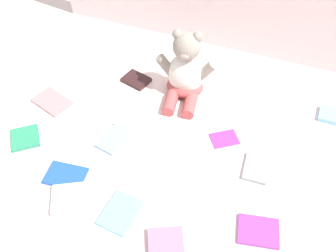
# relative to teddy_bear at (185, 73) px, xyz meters

# --- Properties ---
(ground_plane) EXTENTS (3.20, 3.20, 0.00)m
(ground_plane) POSITION_rel_teddy_bear_xyz_m (0.05, -0.16, -0.10)
(ground_plane) COLOR silver
(teddy_bear) EXTENTS (0.22, 0.21, 0.27)m
(teddy_bear) POSITION_rel_teddy_bear_xyz_m (0.00, 0.00, 0.00)
(teddy_bear) COLOR white
(teddy_bear) RESTS_ON ground_plane
(book_case_0) EXTENTS (0.13, 0.13, 0.02)m
(book_case_0) POSITION_rel_teddy_bear_xyz_m (0.15, -0.59, -0.09)
(book_case_0) COLOR #AA6C98
(book_case_0) RESTS_ON ground_plane
(book_case_1) EXTENTS (0.11, 0.11, 0.01)m
(book_case_1) POSITION_rel_teddy_bear_xyz_m (0.20, -0.17, -0.10)
(book_case_1) COLOR purple
(book_case_1) RESTS_ON ground_plane
(book_case_2) EXTENTS (0.16, 0.13, 0.01)m
(book_case_2) POSITION_rel_teddy_bear_xyz_m (-0.44, -0.22, -0.09)
(book_case_2) COLOR #B77B7F
(book_case_2) RESTS_ON ground_plane
(book_case_3) EXTENTS (0.13, 0.11, 0.01)m
(book_case_3) POSITION_rel_teddy_bear_xyz_m (0.38, -0.46, -0.09)
(book_case_3) COLOR purple
(book_case_3) RESTS_ON ground_plane
(book_case_4) EXTENTS (0.13, 0.10, 0.01)m
(book_case_4) POSITION_rel_teddy_bear_xyz_m (-0.22, -0.49, -0.09)
(book_case_4) COLOR #1F4FB2
(book_case_4) RESTS_ON ground_plane
(book_case_5) EXTENTS (0.14, 0.14, 0.02)m
(book_case_5) POSITION_rel_teddy_bear_xyz_m (-0.17, -0.56, -0.09)
(book_case_5) COLOR white
(book_case_5) RESTS_ON ground_plane
(book_case_6) EXTENTS (0.09, 0.13, 0.01)m
(book_case_6) POSITION_rel_teddy_bear_xyz_m (-0.15, -0.30, -0.09)
(book_case_6) COLOR #82ADD8
(book_case_6) RESTS_ON ground_plane
(book_case_7) EXTENTS (0.13, 0.13, 0.01)m
(book_case_7) POSITION_rel_teddy_bear_xyz_m (-0.43, -0.40, -0.09)
(book_case_7) COLOR #2B8A61
(book_case_7) RESTS_ON ground_plane
(book_case_8) EXTENTS (0.09, 0.14, 0.01)m
(book_case_8) POSITION_rel_teddy_bear_xyz_m (-0.13, -0.18, -0.09)
(book_case_8) COLOR #9E9DA8
(book_case_8) RESTS_ON ground_plane
(book_case_9) EXTENTS (0.08, 0.11, 0.01)m
(book_case_9) POSITION_rel_teddy_bear_xyz_m (0.33, -0.25, -0.09)
(book_case_9) COLOR #8A9DA3
(book_case_9) RESTS_ON ground_plane
(book_case_10) EXTENTS (0.11, 0.10, 0.02)m
(book_case_10) POSITION_rel_teddy_bear_xyz_m (-0.20, -0.00, -0.09)
(book_case_10) COLOR black
(book_case_10) RESTS_ON ground_plane
(book_case_11) EXTENTS (0.11, 0.07, 0.02)m
(book_case_11) POSITION_rel_teddy_bear_xyz_m (0.54, 0.07, -0.09)
(book_case_11) COLOR #76BCD6
(book_case_11) RESTS_ON ground_plane
(book_case_12) EXTENTS (0.10, 0.13, 0.01)m
(book_case_12) POSITION_rel_teddy_bear_xyz_m (-0.01, -0.54, -0.09)
(book_case_12) COLOR #73BFDD
(book_case_12) RESTS_ON ground_plane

